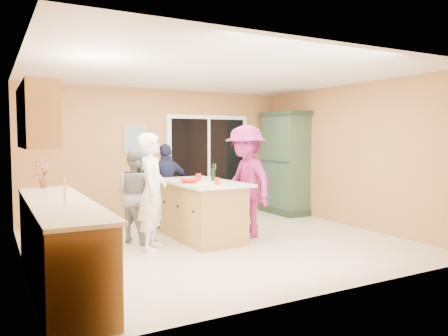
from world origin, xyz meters
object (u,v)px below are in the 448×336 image
green_hutch (285,164)px  woman_white (152,192)px  woman_grey (137,195)px  woman_magenta (246,182)px  woman_navy (167,186)px  kitchen_island (202,212)px

green_hutch → woman_white: green_hutch is taller
woman_white → green_hutch: bearing=-35.9°
woman_grey → woman_magenta: (1.67, -0.53, 0.18)m
woman_navy → kitchen_island: bearing=102.7°
green_hutch → woman_grey: 3.73m
woman_white → woman_navy: size_ratio=1.12×
kitchen_island → woman_white: (-0.92, -0.30, 0.41)m
woman_white → woman_grey: size_ratio=1.15×
woman_magenta → woman_grey: bearing=-111.3°
woman_navy → woman_magenta: bearing=127.5°
woman_grey → woman_magenta: bearing=-137.5°
green_hutch → woman_magenta: 2.44m
kitchen_island → woman_navy: 1.17m
woman_grey → woman_magenta: woman_magenta is taller
woman_magenta → green_hutch: bearing=124.9°
kitchen_island → woman_grey: bearing=160.5°
green_hutch → woman_white: 3.88m
woman_white → kitchen_island: bearing=-42.4°
kitchen_island → woman_white: size_ratio=1.06×
woman_white → woman_magenta: bearing=-57.4°
woman_grey → woman_magenta: size_ratio=0.81×
woman_grey → woman_navy: woman_navy is taller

